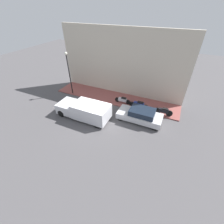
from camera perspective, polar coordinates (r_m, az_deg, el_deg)
The scene contains 9 objects.
ground_plane at distance 14.81m, azimuth -5.74°, elevation -3.04°, with size 60.00×60.00×0.00m, color #514F51.
sidewalk at distance 18.06m, azimuth 1.17°, elevation 5.35°, with size 2.85×14.81×0.10m.
building_facade at distance 17.85m, azimuth 3.44°, elevation 18.00°, with size 0.30×14.81×7.50m.
parked_car at distance 14.58m, azimuth 10.72°, elevation -1.14°, with size 1.83×4.24×1.30m.
delivery_van at distance 14.91m, azimuth -10.60°, elevation 0.81°, with size 2.07×5.34×1.62m.
motorcycle_black at distance 15.86m, azimuth 19.05°, elevation 0.33°, with size 0.30×1.80×0.79m.
motorcycle_blue at distance 16.28m, azimuth 10.20°, elevation 2.88°, with size 0.30×2.12×0.77m.
scooter_silver at distance 16.89m, azimuth 4.09°, elevation 4.62°, with size 0.30×1.82×0.72m.
streetlamp at distance 18.38m, azimuth -16.23°, elevation 15.55°, with size 0.32×0.32×4.97m.
Camera 1 is at (-9.77, -6.03, 9.36)m, focal length 24.00 mm.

